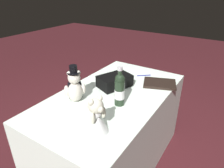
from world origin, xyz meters
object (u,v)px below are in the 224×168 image
teddy_bear_bride (95,116)px  guestbook (160,83)px  teddy_bear_groom (75,87)px  champagne_bottle (120,89)px  gift_case_black (115,81)px  signing_pen (144,75)px

teddy_bear_bride → guestbook: bearing=172.7°
teddy_bear_groom → champagne_bottle: (-0.14, 0.33, 0.02)m
teddy_bear_groom → gift_case_black: bearing=161.0°
signing_pen → gift_case_black: bearing=-19.5°
teddy_bear_bride → gift_case_black: bearing=-159.2°
champagne_bottle → gift_case_black: (-0.25, -0.20, -0.08)m
signing_pen → teddy_bear_bride: bearing=5.7°
gift_case_black → guestbook: size_ratio=1.17×
signing_pen → champagne_bottle: bearing=6.3°
gift_case_black → guestbook: 0.43m
teddy_bear_groom → teddy_bear_bride: (0.22, 0.36, -0.01)m
teddy_bear_groom → signing_pen: teddy_bear_groom is taller
guestbook → champagne_bottle: bearing=-36.3°
teddy_bear_bride → gift_case_black: size_ratio=0.72×
teddy_bear_groom → champagne_bottle: bearing=112.6°
champagne_bottle → teddy_bear_groom: bearing=-67.4°
teddy_bear_groom → gift_case_black: (-0.39, 0.13, -0.06)m
teddy_bear_groom → champagne_bottle: 0.36m
teddy_bear_groom → gift_case_black: size_ratio=0.89×
teddy_bear_bride → gift_case_black: 0.65m
champagne_bottle → guestbook: (-0.51, 0.14, -0.12)m
champagne_bottle → signing_pen: champagne_bottle is taller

